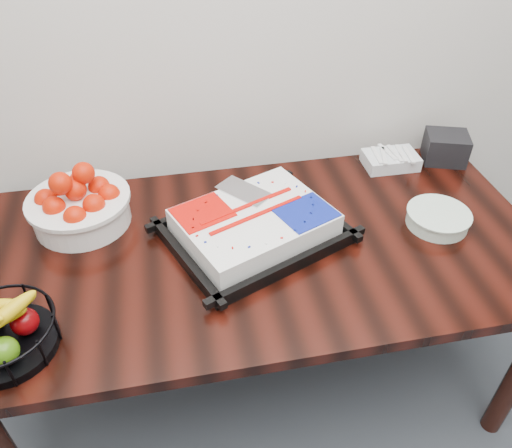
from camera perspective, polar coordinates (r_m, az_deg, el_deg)
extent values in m
plane|color=silver|center=(1.75, -2.65, 24.15)|extent=(5.00, 0.00, 5.00)
cube|color=black|center=(1.61, 0.78, -2.68)|extent=(1.80, 0.90, 0.04)
cylinder|color=black|center=(2.19, -23.06, -6.13)|extent=(0.07, 0.07, 0.71)
cylinder|color=black|center=(2.37, 18.58, -0.83)|extent=(0.07, 0.07, 0.71)
cube|color=black|center=(1.61, -0.20, -1.23)|extent=(0.63, 0.57, 0.02)
cube|color=white|center=(1.58, -0.21, 0.17)|extent=(0.54, 0.48, 0.08)
cube|color=#C80A04|center=(1.61, -5.54, 2.71)|extent=(0.21, 0.20, 0.00)
cube|color=navy|center=(1.51, 5.46, -0.12)|extent=(0.21, 0.20, 0.00)
cube|color=silver|center=(1.64, 0.20, 3.86)|extent=(0.19, 0.19, 0.00)
cylinder|color=white|center=(1.74, -19.36, 1.49)|extent=(0.31, 0.31, 0.10)
cylinder|color=white|center=(1.72, -19.68, 2.67)|extent=(0.33, 0.33, 0.01)
cylinder|color=black|center=(1.46, -26.53, -12.20)|extent=(0.26, 0.26, 0.03)
cylinder|color=white|center=(1.76, 20.04, 0.52)|extent=(0.20, 0.20, 0.05)
cylinder|color=white|center=(1.74, 20.22, 1.18)|extent=(0.21, 0.21, 0.01)
cube|color=silver|center=(2.01, 15.11, 7.07)|extent=(0.20, 0.13, 0.05)
cube|color=black|center=(2.10, 20.84, 8.18)|extent=(0.19, 0.18, 0.11)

